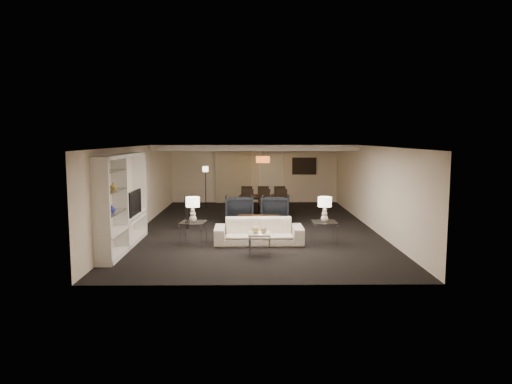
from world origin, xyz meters
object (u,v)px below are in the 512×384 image
object	(u,v)px
armchair_left	(239,208)
television	(131,203)
table_lamp_left	(193,210)
chair_nm	(264,203)
table_lamp_right	(325,209)
pendant_light	(263,160)
side_table_right	(324,233)
chair_fm	(263,198)
floor_speaker	(187,213)
dining_table	(264,205)
chair_fl	(248,198)
coffee_table	(258,224)
chair_fr	(279,198)
chair_nr	(282,203)
vase_amber	(113,186)
sofa	(259,231)
marble_table	(260,244)
floor_lamp	(206,186)
chair_nl	(247,203)
side_table_left	(193,233)
armchair_right	(275,208)
vase_blue	(112,209)

from	to	relation	value
armchair_left	television	distance (m)	4.22
table_lamp_left	chair_nm	distance (m)	4.65
table_lamp_right	pendant_light	bearing A→B (deg)	104.32
side_table_right	chair_fm	bearing A→B (deg)	104.61
floor_speaker	dining_table	size ratio (longest dim) A/B	0.54
dining_table	chair_fl	world-z (taller)	chair_fl
coffee_table	dining_table	xyz separation A→B (m)	(0.27, 3.24, 0.09)
chair_fr	chair_nr	bearing A→B (deg)	87.92
floor_speaker	side_table_right	bearing A→B (deg)	-30.12
chair_nr	chair_fl	distance (m)	1.77
armchair_left	vase_amber	size ratio (longest dim) A/B	5.52
side_table_right	table_lamp_right	xyz separation A→B (m)	(0.00, 0.00, 0.62)
floor_speaker	coffee_table	bearing A→B (deg)	-13.30
sofa	table_lamp_left	world-z (taller)	table_lamp_left
chair_fl	floor_speaker	bearing A→B (deg)	70.38
sofa	floor_speaker	bearing A→B (deg)	136.13
floor_speaker	dining_table	bearing A→B (deg)	46.99
side_table_right	chair_fl	xyz separation A→B (m)	(-2.03, 5.49, 0.18)
marble_table	floor_lamp	xyz separation A→B (m)	(-2.02, 7.62, 0.54)
coffee_table	chair_fm	size ratio (longest dim) A/B	1.33
sofa	armchair_left	size ratio (longest dim) A/B	2.45
chair_nl	chair_fr	size ratio (longest dim) A/B	1.00
table_lamp_left	side_table_left	bearing A→B (deg)	0.00
vase_amber	chair_fl	xyz separation A→B (m)	(3.03, 6.69, -1.17)
armchair_left	armchair_right	size ratio (longest dim) A/B	1.00
chair_fl	pendant_light	bearing A→B (deg)	-154.61
pendant_light	chair_nr	size ratio (longest dim) A/B	0.55
television	armchair_left	bearing A→B (deg)	-40.81
armchair_right	marble_table	world-z (taller)	armchair_right
floor_speaker	floor_lamp	bearing A→B (deg)	85.74
pendant_light	side_table_left	world-z (taller)	pendant_light
table_lamp_left	table_lamp_right	world-z (taller)	same
armchair_right	floor_lamp	size ratio (longest dim) A/B	0.58
dining_table	chair_nl	bearing A→B (deg)	-129.47
television	floor_lamp	size ratio (longest dim) A/B	0.69
armchair_left	dining_table	world-z (taller)	armchair_left
armchair_left	chair_nl	xyz separation A→B (m)	(0.27, 0.89, 0.05)
vase_blue	chair_fr	distance (m)	8.07
vase_blue	chair_fm	size ratio (longest dim) A/B	0.18
television	vase_blue	bearing A→B (deg)	178.85
table_lamp_left	vase_blue	distance (m)	2.15
coffee_table	dining_table	size ratio (longest dim) A/B	0.69
table_lamp_left	chair_nm	xyz separation A→B (m)	(1.97, 4.19, -0.44)
armchair_left	chair_fm	world-z (taller)	chair_fm
side_table_left	vase_blue	bearing A→B (deg)	-140.86
pendant_light	chair_nl	xyz separation A→B (m)	(-0.58, -1.48, -1.45)
armchair_right	table_lamp_left	bearing A→B (deg)	60.68
marble_table	vase_amber	xyz separation A→B (m)	(-3.36, -0.10, 1.38)
side_table_right	table_lamp_right	bearing A→B (deg)	0.00
television	table_lamp_left	bearing A→B (deg)	-94.90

